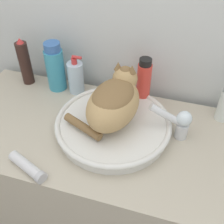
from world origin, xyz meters
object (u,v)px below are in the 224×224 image
at_px(hairspray_can_black, 25,63).
at_px(mouthwash_bottle, 55,67).
at_px(shampoo_bottle_tall, 144,83).
at_px(soap_pump_bottle, 76,77).
at_px(faucet, 179,122).
at_px(cream_tube, 28,167).
at_px(cat, 114,100).

distance_m(hairspray_can_black, mouthwash_bottle, 0.14).
bearing_deg(shampoo_bottle_tall, soap_pump_bottle, 180.00).
xyz_separation_m(soap_pump_bottle, mouthwash_bottle, (-0.09, 0.00, 0.03)).
relative_size(hairspray_can_black, mouthwash_bottle, 1.00).
xyz_separation_m(faucet, shampoo_bottle_tall, (-0.16, 0.15, 0.03)).
bearing_deg(mouthwash_bottle, soap_pump_bottle, -0.00).
height_order(faucet, soap_pump_bottle, soap_pump_bottle).
bearing_deg(cream_tube, faucet, 33.59).
bearing_deg(hairspray_can_black, faucet, -12.25).
relative_size(soap_pump_bottle, cream_tube, 1.14).
bearing_deg(mouthwash_bottle, hairspray_can_black, 180.00).
bearing_deg(cat, shampoo_bottle_tall, -12.79).
xyz_separation_m(faucet, hairspray_can_black, (-0.67, 0.15, 0.03)).
bearing_deg(soap_pump_bottle, faucet, -18.27).
xyz_separation_m(cat, faucet, (0.22, 0.03, -0.07)).
bearing_deg(shampoo_bottle_tall, cream_tube, -122.28).
distance_m(soap_pump_bottle, mouthwash_bottle, 0.09).
distance_m(hairspray_can_black, shampoo_bottle_tall, 0.51).
height_order(soap_pump_bottle, shampoo_bottle_tall, shampoo_bottle_tall).
distance_m(mouthwash_bottle, cream_tube, 0.45).
distance_m(faucet, shampoo_bottle_tall, 0.22).
distance_m(faucet, cream_tube, 0.52).
height_order(soap_pump_bottle, cream_tube, soap_pump_bottle).
bearing_deg(cat, cream_tube, 149.20).
relative_size(hairspray_can_black, shampoo_bottle_tall, 1.03).
distance_m(shampoo_bottle_tall, cream_tube, 0.52).
bearing_deg(cat, hairspray_can_black, 76.58).
relative_size(cat, shampoo_bottle_tall, 1.34).
distance_m(cat, faucet, 0.24).
relative_size(mouthwash_bottle, cream_tube, 1.40).
bearing_deg(soap_pump_bottle, cream_tube, -88.64).
distance_m(cat, soap_pump_bottle, 0.29).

